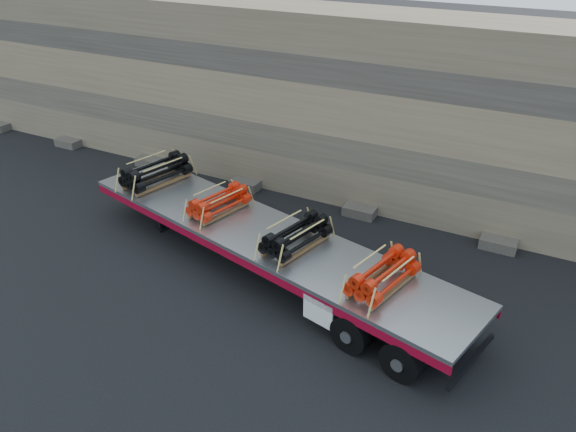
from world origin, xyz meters
name	(u,v)px	position (x,y,z in m)	size (l,w,h in m)	color
ground	(249,263)	(0.00, 0.00, 0.00)	(120.00, 120.00, 0.00)	black
rock_wall	(333,104)	(0.00, 6.50, 3.50)	(44.00, 3.00, 7.00)	#7A6B54
trailer	(264,251)	(0.63, -0.11, 0.70)	(14.01, 2.69, 1.40)	#9B9DA2
bundle_front	(156,172)	(-4.50, 1.15, 1.82)	(1.19, 2.38, 0.84)	black
bundle_midfront	(219,202)	(-1.29, 0.36, 1.75)	(0.99, 1.98, 0.70)	red
bundle_midrear	(296,236)	(1.91, -0.43, 1.78)	(1.06, 2.13, 0.75)	black
bundle_rear	(383,275)	(4.80, -1.13, 1.78)	(1.06, 2.12, 0.75)	red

